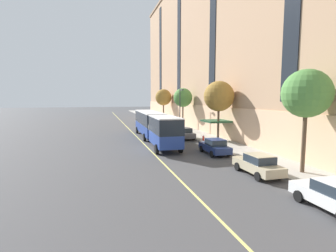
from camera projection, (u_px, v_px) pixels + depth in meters
name	position (u px, v px, depth m)	size (l,w,h in m)	color
ground_plane	(153.00, 148.00, 29.40)	(260.00, 260.00, 0.00)	#424244
sidewalk	(214.00, 140.00, 34.54)	(4.05, 160.00, 0.15)	#ADA89E
apartment_facade	(287.00, 16.00, 32.03)	(15.20, 110.00, 31.29)	tan
city_bus	(154.00, 125.00, 34.52)	(3.18, 19.23, 3.67)	navy
parked_car_darkgray_0	(184.00, 133.00, 36.30)	(2.05, 4.74, 1.56)	#4C4C51
parked_car_navy_1	(215.00, 146.00, 26.42)	(1.96, 4.24, 1.56)	navy
parked_car_white_2	(155.00, 121.00, 54.56)	(2.03, 4.42, 1.56)	silver
parked_car_silver_3	(149.00, 119.00, 60.79)	(1.98, 4.68, 1.56)	#B7B7BC
parked_car_white_4	(334.00, 196.00, 13.18)	(1.98, 4.40, 1.56)	silver
parked_car_champagne_5	(258.00, 164.00, 19.36)	(1.95, 4.39, 1.56)	#BCAD89
street_tree_near_corner	(307.00, 94.00, 18.99)	(3.53, 3.53, 7.62)	brown
street_tree_mid_block	(219.00, 96.00, 32.69)	(3.80, 3.80, 7.61)	brown
street_tree_far_uptown	(183.00, 98.00, 46.40)	(3.34, 3.34, 7.18)	brown
street_tree_far_downtown	(163.00, 97.00, 60.08)	(3.72, 3.72, 7.43)	brown
street_lamp	(180.00, 105.00, 43.28)	(0.36, 1.48, 6.92)	#2D2D30
fire_hydrant	(203.00, 138.00, 33.94)	(0.42, 0.24, 0.72)	red
lane_centerline	(144.00, 144.00, 32.15)	(0.16, 140.00, 0.01)	#E0D66B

